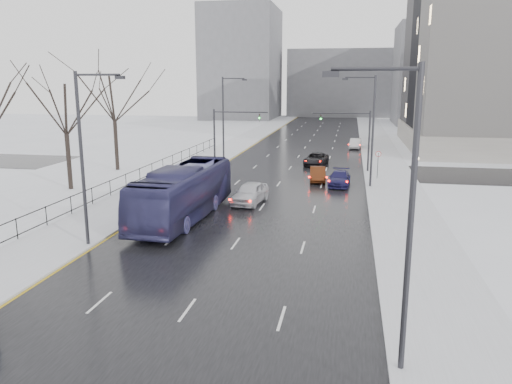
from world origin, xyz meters
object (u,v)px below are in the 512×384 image
Objects in this scene: sedan_right_near at (318,174)px; streetlight_l_far at (225,115)px; streetlight_r_mid at (370,126)px; tree_park_e at (118,171)px; sedan_right_cross at (316,159)px; sedan_right_distant at (355,143)px; tree_park_d at (71,190)px; lamppost_r_mid at (415,177)px; bus at (184,192)px; streetlight_r_near at (404,208)px; sedan_center_near at (250,193)px; mast_signal_right at (359,134)px; mast_signal_left at (224,131)px; streetlight_l_near at (85,151)px; no_uturn_sign at (378,157)px; sedan_right_far at (339,178)px.

streetlight_l_far is at bearing 134.99° from sedan_right_near.
streetlight_l_far is at bearing 143.70° from streetlight_r_mid.
tree_park_e is 3.22× the size of sedan_right_near.
sedan_right_cross reaches higher than sedan_right_distant.
sedan_right_distant is (25.00, 33.50, 0.74)m from tree_park_d.
sedan_right_distant is at bearing 92.01° from streetlight_r_mid.
lamppost_r_mid reaches higher than bus.
lamppost_r_mid reaches higher than sedan_right_near.
streetlight_r_near is 24.38m from sedan_center_near.
bus is (-12.97, -13.17, -3.73)m from streetlight_r_mid.
lamppost_r_mid is 18.41m from mast_signal_right.
sedan_right_cross is at bearing -101.08° from sedan_right_distant.
mast_signal_right is 1.00× the size of mast_signal_left.
bus is at bearing 127.61° from streetlight_r_near.
bus is at bearing -134.56° from streetlight_r_mid.
sedan_right_cross is at bearing 97.53° from streetlight_r_near.
bus is at bearing -168.67° from lamppost_r_mid.
sedan_right_cross is at bearing 71.01° from streetlight_l_near.
streetlight_l_far is 1.54× the size of mast_signal_left.
streetlight_r_near reaches higher than tree_park_d.
bus is at bearing -101.73° from sedan_right_distant.
sedan_right_near is at bearing -5.14° from tree_park_e.
sedan_center_near is at bearing 56.85° from bus.
streetlight_r_near is 34.18m from no_uturn_sign.
mast_signal_left is at bearing 53.20° from tree_park_d.
tree_park_e is at bearing 152.71° from sedan_center_near.
sedan_right_cross is (10.84, -0.49, -4.88)m from streetlight_l_far.
lamppost_r_mid is at bearing -59.72° from sedan_right_far.
streetlight_r_mid is at bearing -28.24° from sedan_right_near.
tree_park_e reaches higher than tree_park_d.
mast_signal_right is (-3.67, 18.00, 1.16)m from lamppost_r_mid.
bus is (-15.80, -3.17, -1.05)m from lamppost_r_mid.
streetlight_l_near reaches higher than sedan_center_near.
streetlight_l_far is at bearing -176.57° from sedan_right_cross.
tree_park_d is 26.95m from sedan_right_cross.
no_uturn_sign is at bearing 52.86° from bus.
sedan_center_near is at bearing 112.90° from streetlight_r_near.
sedan_center_near reaches higher than sedan_right_near.
mast_signal_left is 17.43m from sedan_center_near.
tree_park_e is 21.80m from sedan_right_near.
streetlight_r_mid reaches higher than sedan_right_far.
streetlight_l_far is at bearing 117.16° from sedan_center_near.
no_uturn_sign is at bearing 54.11° from streetlight_l_near.
streetlight_r_near is 21.57m from bus.
bus is (13.00, -7.17, 1.89)m from tree_park_d.
streetlight_r_near is 30.00m from streetlight_r_mid.
sedan_right_far is 27.21m from sedan_right_distant.
mast_signal_left is 1.55× the size of sedan_right_near.
streetlight_r_mid and streetlight_l_near have the same top height.
mast_signal_right is 7.84m from sedan_right_near.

